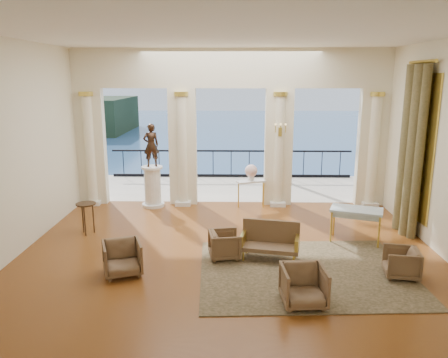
{
  "coord_description": "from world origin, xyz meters",
  "views": [
    {
      "loc": [
        0.09,
        -8.79,
        3.72
      ],
      "look_at": [
        -0.12,
        0.6,
        1.51
      ],
      "focal_mm": 35.0,
      "sensor_mm": 36.0,
      "label": 1
    }
  ],
  "objects_px": {
    "armchair_b": "(304,284)",
    "statue": "(151,145)",
    "armchair_d": "(225,243)",
    "side_table": "(86,208)",
    "console_table": "(251,185)",
    "pedestal": "(153,187)",
    "armchair_c": "(401,261)",
    "settee": "(270,240)",
    "game_table": "(356,212)",
    "armchair_a": "(122,256)"
  },
  "relations": [
    {
      "from": "armchair_b",
      "to": "statue",
      "type": "relative_size",
      "value": 0.59
    },
    {
      "from": "armchair_d",
      "to": "side_table",
      "type": "xyz_separation_m",
      "value": [
        -3.36,
        1.38,
        0.34
      ]
    },
    {
      "from": "console_table",
      "to": "side_table",
      "type": "xyz_separation_m",
      "value": [
        -4.05,
        -2.39,
        0.02
      ]
    },
    {
      "from": "pedestal",
      "to": "side_table",
      "type": "xyz_separation_m",
      "value": [
        -1.18,
        -2.34,
        0.08
      ]
    },
    {
      "from": "armchair_b",
      "to": "armchair_c",
      "type": "bearing_deg",
      "value": 23.66
    },
    {
      "from": "statue",
      "to": "pedestal",
      "type": "bearing_deg",
      "value": -113.74
    },
    {
      "from": "armchair_d",
      "to": "pedestal",
      "type": "bearing_deg",
      "value": 20.36
    },
    {
      "from": "settee",
      "to": "pedestal",
      "type": "bearing_deg",
      "value": 141.62
    },
    {
      "from": "armchair_b",
      "to": "console_table",
      "type": "distance_m",
      "value": 5.72
    },
    {
      "from": "game_table",
      "to": "statue",
      "type": "relative_size",
      "value": 1.04
    },
    {
      "from": "pedestal",
      "to": "console_table",
      "type": "bearing_deg",
      "value": 1.0
    },
    {
      "from": "game_table",
      "to": "armchair_a",
      "type": "bearing_deg",
      "value": -140.29
    },
    {
      "from": "armchair_a",
      "to": "armchair_d",
      "type": "xyz_separation_m",
      "value": [
        1.95,
        0.82,
        -0.04
      ]
    },
    {
      "from": "settee",
      "to": "statue",
      "type": "relative_size",
      "value": 1.03
    },
    {
      "from": "pedestal",
      "to": "statue",
      "type": "relative_size",
      "value": 0.97
    },
    {
      "from": "armchair_b",
      "to": "armchair_c",
      "type": "xyz_separation_m",
      "value": [
        2.02,
        1.08,
        -0.05
      ]
    },
    {
      "from": "armchair_c",
      "to": "statue",
      "type": "xyz_separation_m",
      "value": [
        -5.55,
        4.54,
        1.5
      ]
    },
    {
      "from": "armchair_b",
      "to": "pedestal",
      "type": "xyz_separation_m",
      "value": [
        -3.53,
        5.62,
        0.21
      ]
    },
    {
      "from": "armchair_b",
      "to": "side_table",
      "type": "distance_m",
      "value": 5.75
    },
    {
      "from": "armchair_a",
      "to": "statue",
      "type": "relative_size",
      "value": 0.58
    },
    {
      "from": "armchair_c",
      "to": "armchair_d",
      "type": "relative_size",
      "value": 0.98
    },
    {
      "from": "pedestal",
      "to": "console_table",
      "type": "relative_size",
      "value": 1.37
    },
    {
      "from": "armchair_c",
      "to": "console_table",
      "type": "height_order",
      "value": "console_table"
    },
    {
      "from": "armchair_b",
      "to": "statue",
      "type": "height_order",
      "value": "statue"
    },
    {
      "from": "console_table",
      "to": "side_table",
      "type": "bearing_deg",
      "value": -169.75
    },
    {
      "from": "game_table",
      "to": "pedestal",
      "type": "bearing_deg",
      "value": 171.82
    },
    {
      "from": "armchair_a",
      "to": "game_table",
      "type": "bearing_deg",
      "value": 0.25
    },
    {
      "from": "armchair_c",
      "to": "side_table",
      "type": "bearing_deg",
      "value": -98.95
    },
    {
      "from": "statue",
      "to": "armchair_d",
      "type": "bearing_deg",
      "value": 96.72
    },
    {
      "from": "armchair_a",
      "to": "armchair_c",
      "type": "bearing_deg",
      "value": -20.15
    },
    {
      "from": "game_table",
      "to": "side_table",
      "type": "relative_size",
      "value": 1.67
    },
    {
      "from": "pedestal",
      "to": "statue",
      "type": "distance_m",
      "value": 1.24
    },
    {
      "from": "game_table",
      "to": "console_table",
      "type": "relative_size",
      "value": 1.47
    },
    {
      "from": "statue",
      "to": "settee",
      "type": "bearing_deg",
      "value": 106.37
    },
    {
      "from": "armchair_c",
      "to": "settee",
      "type": "xyz_separation_m",
      "value": [
        -2.42,
        0.82,
        0.08
      ]
    },
    {
      "from": "pedestal",
      "to": "armchair_d",
      "type": "bearing_deg",
      "value": -59.54
    },
    {
      "from": "settee",
      "to": "armchair_a",
      "type": "bearing_deg",
      "value": -152.74
    },
    {
      "from": "console_table",
      "to": "side_table",
      "type": "distance_m",
      "value": 4.7
    },
    {
      "from": "console_table",
      "to": "armchair_b",
      "type": "bearing_deg",
      "value": -103.63
    },
    {
      "from": "armchair_a",
      "to": "pedestal",
      "type": "height_order",
      "value": "pedestal"
    },
    {
      "from": "armchair_d",
      "to": "game_table",
      "type": "xyz_separation_m",
      "value": [
        2.99,
        1.01,
        0.38
      ]
    },
    {
      "from": "armchair_c",
      "to": "side_table",
      "type": "relative_size",
      "value": 0.81
    },
    {
      "from": "settee",
      "to": "pedestal",
      "type": "height_order",
      "value": "pedestal"
    },
    {
      "from": "armchair_b",
      "to": "statue",
      "type": "distance_m",
      "value": 6.8
    },
    {
      "from": "game_table",
      "to": "statue",
      "type": "height_order",
      "value": "statue"
    },
    {
      "from": "settee",
      "to": "side_table",
      "type": "distance_m",
      "value": 4.53
    },
    {
      "from": "armchair_b",
      "to": "pedestal",
      "type": "distance_m",
      "value": 6.64
    },
    {
      "from": "settee",
      "to": "armchair_b",
      "type": "bearing_deg",
      "value": -66.59
    },
    {
      "from": "statue",
      "to": "side_table",
      "type": "height_order",
      "value": "statue"
    },
    {
      "from": "armchair_a",
      "to": "side_table",
      "type": "relative_size",
      "value": 0.94
    }
  ]
}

